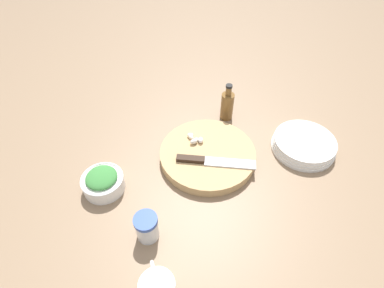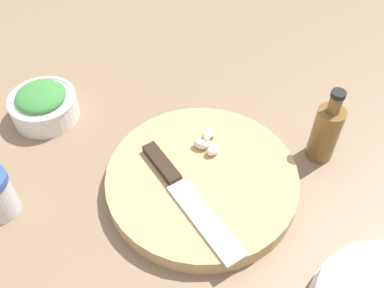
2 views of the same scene
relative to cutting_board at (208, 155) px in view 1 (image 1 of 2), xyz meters
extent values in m
plane|color=#7F664C|center=(-0.07, 0.02, -0.02)|extent=(5.00, 5.00, 0.00)
cylinder|color=tan|center=(0.00, 0.00, 0.00)|extent=(0.30, 0.30, 0.03)
cube|color=black|center=(-0.06, 0.01, 0.02)|extent=(0.07, 0.08, 0.01)
cube|color=silver|center=(0.01, -0.08, 0.02)|extent=(0.12, 0.14, 0.01)
ellipsoid|color=#F3EBCA|center=(0.01, 0.06, 0.02)|extent=(0.02, 0.02, 0.01)
ellipsoid|color=silver|center=(-0.01, 0.05, 0.02)|extent=(0.03, 0.02, 0.02)
ellipsoid|color=white|center=(0.01, 0.08, 0.02)|extent=(0.02, 0.03, 0.02)
ellipsoid|color=silver|center=(0.01, 0.04, 0.02)|extent=(0.03, 0.03, 0.02)
ellipsoid|color=#F4E4C8|center=(0.00, 0.08, 0.02)|extent=(0.01, 0.02, 0.01)
cylinder|color=silver|center=(-0.30, 0.14, 0.01)|extent=(0.12, 0.12, 0.04)
torus|color=silver|center=(-0.30, 0.14, 0.03)|extent=(0.12, 0.12, 0.01)
ellipsoid|color=#387A38|center=(-0.30, 0.14, 0.03)|extent=(0.09, 0.09, 0.03)
cylinder|color=silver|center=(-0.30, -0.07, 0.02)|extent=(0.06, 0.06, 0.07)
cylinder|color=#334F99|center=(-0.30, -0.07, 0.06)|extent=(0.06, 0.06, 0.01)
torus|color=silver|center=(-0.36, -0.16, 0.02)|extent=(0.03, 0.05, 0.05)
cylinder|color=silver|center=(0.25, -0.20, -0.01)|extent=(0.21, 0.21, 0.01)
cylinder|color=silver|center=(0.25, -0.20, 0.00)|extent=(0.20, 0.20, 0.01)
cylinder|color=silver|center=(0.25, -0.20, 0.01)|extent=(0.20, 0.20, 0.01)
cylinder|color=silver|center=(0.25, -0.20, 0.02)|extent=(0.20, 0.20, 0.01)
cylinder|color=brown|center=(0.19, 0.08, 0.04)|extent=(0.04, 0.04, 0.10)
cylinder|color=brown|center=(0.19, 0.08, 0.10)|extent=(0.02, 0.02, 0.03)
cylinder|color=black|center=(0.19, 0.08, 0.12)|extent=(0.02, 0.02, 0.01)
camera|label=1|loc=(-0.49, -0.40, 0.70)|focal=28.00mm
camera|label=2|loc=(0.02, -0.40, 0.54)|focal=40.00mm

